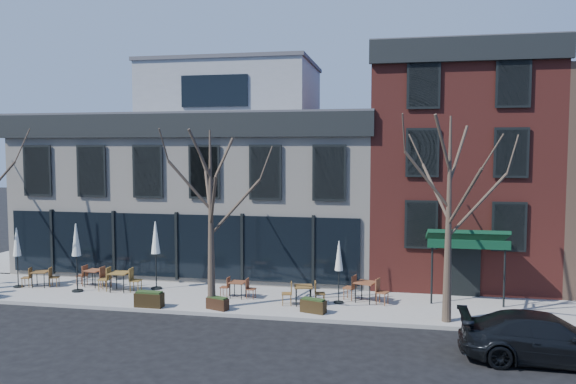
# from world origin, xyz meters

# --- Properties ---
(ground) EXTENTS (120.00, 120.00, 0.00)m
(ground) POSITION_xyz_m (0.00, 0.00, 0.00)
(ground) COLOR black
(ground) RESTS_ON ground
(sidewalk_front) EXTENTS (33.50, 4.70, 0.15)m
(sidewalk_front) POSITION_xyz_m (3.25, -2.15, 0.07)
(sidewalk_front) COLOR gray
(sidewalk_front) RESTS_ON ground
(sidewalk_side) EXTENTS (4.50, 12.00, 0.15)m
(sidewalk_side) POSITION_xyz_m (-11.25, 6.00, 0.07)
(sidewalk_side) COLOR gray
(sidewalk_side) RESTS_ON ground
(corner_building) EXTENTS (18.39, 10.39, 11.10)m
(corner_building) POSITION_xyz_m (0.07, 5.07, 4.72)
(corner_building) COLOR beige
(corner_building) RESTS_ON ground
(red_brick_building) EXTENTS (8.20, 11.78, 11.18)m
(red_brick_building) POSITION_xyz_m (13.00, 4.98, 5.64)
(red_brick_building) COLOR maroon
(red_brick_building) RESTS_ON ground
(tree_mid) EXTENTS (3.50, 3.55, 7.04)m
(tree_mid) POSITION_xyz_m (3.01, -3.90, 3.79)
(tree_mid) COLOR #382B21
(tree_mid) RESTS_ON sidewalk_front
(tree_right) EXTENTS (3.72, 3.77, 7.48)m
(tree_right) POSITION_xyz_m (12.01, -3.90, 4.02)
(tree_right) COLOR #382B21
(tree_right) RESTS_ON sidewalk_front
(parked_sedan) EXTENTS (5.07, 2.09, 1.47)m
(parked_sedan) POSITION_xyz_m (14.62, -7.02, 0.73)
(parked_sedan) COLOR black
(parked_sedan) RESTS_ON ground
(cafe_set_0) EXTENTS (1.72, 0.81, 0.88)m
(cafe_set_0) POSITION_xyz_m (-5.83, -2.07, 0.60)
(cafe_set_0) COLOR brown
(cafe_set_0) RESTS_ON sidewalk_front
(cafe_set_1) EXTENTS (1.82, 0.80, 0.94)m
(cafe_set_1) POSITION_xyz_m (-3.47, -1.54, 0.63)
(cafe_set_1) COLOR brown
(cafe_set_1) RESTS_ON sidewalk_front
(cafe_set_2) EXTENTS (1.99, 0.82, 1.04)m
(cafe_set_2) POSITION_xyz_m (-1.86, -2.12, 0.69)
(cafe_set_2) COLOR brown
(cafe_set_2) RESTS_ON sidewalk_front
(cafe_set_3) EXTENTS (1.61, 0.69, 0.84)m
(cafe_set_3) POSITION_xyz_m (3.58, -2.16, 0.58)
(cafe_set_3) COLOR brown
(cafe_set_3) RESTS_ON sidewalk_front
(cafe_set_4) EXTENTS (1.85, 0.86, 0.95)m
(cafe_set_4) POSITION_xyz_m (6.49, -2.73, 0.64)
(cafe_set_4) COLOR brown
(cafe_set_4) RESTS_ON sidewalk_front
(cafe_set_5) EXTENTS (2.00, 1.14, 1.03)m
(cafe_set_5) POSITION_xyz_m (8.95, -1.82, 0.68)
(cafe_set_5) COLOR brown
(cafe_set_5) RESTS_ON sidewalk_front
(umbrella_0) EXTENTS (0.44, 0.44, 2.74)m
(umbrella_0) POSITION_xyz_m (-6.80, -2.31, 2.08)
(umbrella_0) COLOR black
(umbrella_0) RESTS_ON sidewalk_front
(umbrella_1) EXTENTS (0.49, 0.49, 3.04)m
(umbrella_1) POSITION_xyz_m (-3.69, -2.53, 2.29)
(umbrella_1) COLOR black
(umbrella_1) RESTS_ON sidewalk_front
(umbrella_2) EXTENTS (0.49, 0.49, 3.07)m
(umbrella_2) POSITION_xyz_m (-0.45, -1.43, 2.32)
(umbrella_2) COLOR black
(umbrella_2) RESTS_ON sidewalk_front
(umbrella_4) EXTENTS (0.41, 0.41, 2.57)m
(umbrella_4) POSITION_xyz_m (7.87, -2.19, 1.97)
(umbrella_4) COLOR black
(umbrella_4) RESTS_ON sidewalk_front
(planter_1) EXTENTS (1.13, 0.46, 0.63)m
(planter_1) POSITION_xyz_m (0.49, -4.20, 0.46)
(planter_1) COLOR black
(planter_1) RESTS_ON sidewalk_front
(planter_2) EXTENTS (0.96, 0.64, 0.50)m
(planter_2) POSITION_xyz_m (3.28, -4.02, 0.40)
(planter_2) COLOR black
(planter_2) RESTS_ON sidewalk_front
(planter_3) EXTENTS (1.05, 0.66, 0.55)m
(planter_3) POSITION_xyz_m (7.04, -3.72, 0.42)
(planter_3) COLOR black
(planter_3) RESTS_ON sidewalk_front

